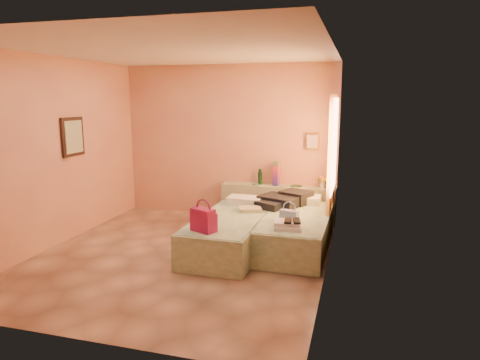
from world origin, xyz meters
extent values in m
plane|color=tan|center=(0.00, 0.00, 0.00)|extent=(4.50, 4.50, 0.00)
cube|color=tan|center=(0.00, 2.25, 1.40)|extent=(4.00, 0.02, 2.80)
cube|color=tan|center=(-2.00, 0.00, 1.40)|extent=(0.02, 4.50, 2.80)
cube|color=tan|center=(2.00, 0.00, 1.40)|extent=(0.02, 4.50, 2.80)
cube|color=silver|center=(0.00, 0.00, 2.80)|extent=(4.00, 4.50, 0.02)
cube|color=#FEC99D|center=(1.98, 1.25, 1.50)|extent=(0.02, 1.10, 1.40)
cube|color=#F8993B|center=(1.94, 1.10, 1.15)|extent=(0.05, 0.55, 2.20)
cube|color=#F8993B|center=(1.94, 1.70, 1.15)|extent=(0.05, 0.45, 2.20)
cube|color=black|center=(-1.97, 0.40, 1.60)|extent=(0.04, 0.50, 0.60)
cube|color=gold|center=(1.55, 2.22, 1.45)|extent=(0.25, 0.04, 0.30)
cube|color=#AAB292|center=(0.98, 2.10, 0.33)|extent=(2.05, 0.30, 0.65)
cube|color=beige|center=(0.60, 0.40, 0.25)|extent=(0.93, 2.01, 0.50)
cube|color=beige|center=(1.50, 0.75, 0.25)|extent=(0.93, 2.01, 0.50)
cylinder|color=#133621|center=(0.64, 2.13, 0.78)|extent=(0.08, 0.08, 0.27)
cube|color=#A1134C|center=(0.93, 2.11, 0.87)|extent=(0.11, 0.11, 0.43)
cylinder|color=#478257|center=(0.58, 2.03, 0.66)|extent=(0.13, 0.13, 0.03)
cube|color=#284C2E|center=(1.30, 2.09, 0.66)|extent=(0.18, 0.14, 0.03)
cube|color=silver|center=(1.75, 2.14, 0.77)|extent=(0.21, 0.21, 0.24)
cube|color=#A1134C|center=(0.46, -0.33, 0.65)|extent=(0.37, 0.30, 0.31)
cube|color=tan|center=(0.78, 0.80, 0.53)|extent=(0.41, 0.37, 0.06)
cube|color=black|center=(1.22, 1.27, 0.60)|extent=(0.85, 0.85, 0.20)
cube|color=#4560A6|center=(1.45, 0.41, 0.58)|extent=(0.27, 0.16, 0.16)
cube|color=white|center=(1.50, 0.06, 0.55)|extent=(0.38, 0.33, 0.10)
cube|color=black|center=(1.54, 0.06, 0.61)|extent=(0.21, 0.26, 0.03)
camera|label=1|loc=(2.33, -5.31, 2.19)|focal=32.00mm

